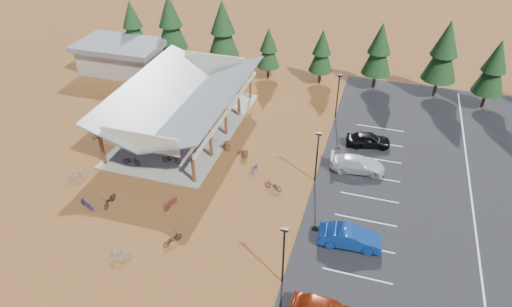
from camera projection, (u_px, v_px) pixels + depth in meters
name	position (u px, v px, depth m)	size (l,w,h in m)	color
ground	(256.00, 184.00, 41.20)	(140.00, 140.00, 0.00)	brown
asphalt_lot	(472.00, 202.00, 39.11)	(27.00, 44.00, 0.04)	black
concrete_pad	(186.00, 127.00, 49.06)	(10.60, 18.60, 0.10)	gray
bike_pavilion	(183.00, 96.00, 46.91)	(11.65, 19.40, 4.97)	brown
outbuilding	(122.00, 56.00, 59.92)	(11.00, 7.00, 3.90)	#ADA593
lamp_post_0	(284.00, 252.00, 30.46)	(0.50, 0.25, 5.14)	black
lamp_post_1	(317.00, 154.00, 39.87)	(0.50, 0.25, 5.14)	black
lamp_post_2	(338.00, 93.00, 49.28)	(0.50, 0.25, 5.14)	black
trash_bin_0	(227.00, 146.00, 45.39)	(0.60, 0.60, 0.90)	#4F301C
trash_bin_1	(245.00, 153.00, 44.43)	(0.60, 0.60, 0.90)	#4F301C
pine_0	(132.00, 24.00, 61.52)	(3.50, 3.50, 8.15)	#382314
pine_1	(171.00, 22.00, 59.71)	(4.06, 4.06, 9.46)	#382314
pine_2	(223.00, 29.00, 57.54)	(4.07, 4.07, 9.47)	#382314
pine_3	(269.00, 48.00, 56.89)	(2.87, 2.87, 6.69)	#382314
pine_4	(322.00, 51.00, 55.61)	(3.00, 3.00, 7.00)	#382314
pine_5	(379.00, 49.00, 53.99)	(3.57, 3.57, 8.31)	#382314
pine_6	(444.00, 51.00, 51.90)	(3.99, 3.99, 9.30)	#382314
pine_7	(494.00, 67.00, 49.95)	(3.51, 3.51, 8.17)	#382314
bike_0	(131.00, 161.00, 43.16)	(0.61, 1.74, 0.92)	black
bike_1	(161.00, 131.00, 47.38)	(0.51, 1.80, 1.08)	gray
bike_2	(166.00, 116.00, 50.16)	(0.56, 1.60, 0.84)	navy
bike_3	(183.00, 96.00, 53.80)	(0.49, 1.74, 1.04)	maroon
bike_4	(172.00, 159.00, 43.37)	(0.64, 1.82, 0.96)	black
bike_5	(185.00, 138.00, 46.22)	(0.52, 1.86, 1.12)	#989B9F
bike_6	(204.00, 120.00, 49.33)	(0.61, 1.74, 0.92)	#26289E
bike_7	(220.00, 95.00, 53.99)	(0.45, 1.60, 0.96)	maroon
bike_8	(110.00, 200.00, 38.61)	(0.64, 1.83, 0.96)	black
bike_9	(77.00, 174.00, 41.53)	(0.47, 1.66, 1.00)	gray
bike_10	(87.00, 204.00, 38.23)	(0.61, 1.75, 0.92)	navy
bike_11	(171.00, 202.00, 38.32)	(0.49, 1.72, 1.03)	maroon
bike_12	(172.00, 239.00, 34.91)	(0.59, 1.68, 0.88)	black
bike_13	(120.00, 254.00, 33.67)	(0.45, 1.59, 0.96)	#989BA0
bike_14	(255.00, 168.00, 42.45)	(0.56, 1.60, 0.84)	#191893
bike_16	(273.00, 186.00, 40.24)	(0.60, 1.71, 0.90)	black
car_1	(350.00, 237.00, 34.54)	(1.68, 4.81, 1.59)	navy
car_3	(357.00, 164.00, 42.37)	(2.05, 5.03, 1.46)	silver
car_4	(368.00, 140.00, 45.77)	(1.75, 4.34, 1.48)	black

